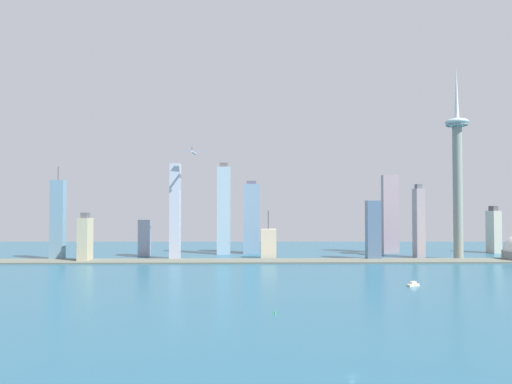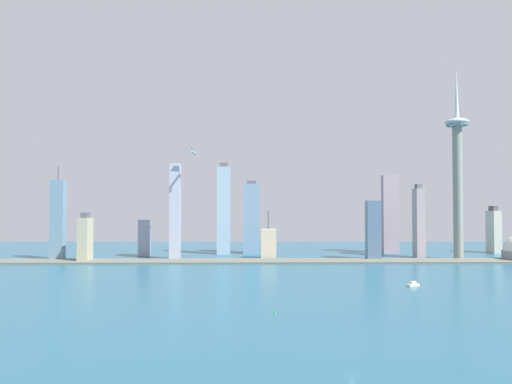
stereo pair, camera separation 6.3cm
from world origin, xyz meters
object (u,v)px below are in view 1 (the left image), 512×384
object	(u,v)px
observation_tower	(457,165)
airplane	(194,153)
skyscraper_2	(419,222)
skyscraper_3	(494,231)
skyscraper_8	(175,211)
channel_buoy_1	(275,312)
boat_1	(413,284)
skyscraper_4	(251,218)
skyscraper_7	(85,239)
skyscraper_6	(144,238)
skyscraper_0	(58,220)
skyscraper_10	(373,230)
skyscraper_1	(268,244)
skyscraper_9	(224,210)
skyscraper_5	(390,214)

from	to	relation	value
observation_tower	airplane	size ratio (longest dim) A/B	8.31
skyscraper_2	skyscraper_3	world-z (taller)	skyscraper_2
skyscraper_8	channel_buoy_1	distance (m)	369.89
skyscraper_3	boat_1	xyz separation A→B (m)	(-246.73, -309.28, -35.02)
skyscraper_8	skyscraper_4	bearing A→B (deg)	35.74
skyscraper_3	skyscraper_7	distance (m)	650.14
observation_tower	skyscraper_6	world-z (taller)	observation_tower
skyscraper_0	skyscraper_10	bearing A→B (deg)	-0.39
skyscraper_4	channel_buoy_1	size ratio (longest dim) A/B	41.01
skyscraper_8	skyscraper_10	bearing A→B (deg)	-1.08
skyscraper_2	skyscraper_4	distance (m)	262.59
observation_tower	skyscraper_1	xyz separation A→B (m)	(-279.97, 14.67, -117.32)
skyscraper_4	skyscraper_10	world-z (taller)	skyscraper_4
skyscraper_9	boat_1	distance (m)	364.37
skyscraper_5	airplane	world-z (taller)	airplane
skyscraper_1	skyscraper_7	size ratio (longest dim) A/B	1.03
skyscraper_2	airplane	world-z (taller)	airplane
observation_tower	skyscraper_7	distance (m)	552.04
airplane	skyscraper_0	bearing A→B (deg)	87.58
skyscraper_6	skyscraper_9	xyz separation A→B (m)	(122.50, 25.22, 43.80)
skyscraper_1	skyscraper_10	xyz separation A→B (m)	(153.42, -15.57, 21.17)
skyscraper_2	skyscraper_4	world-z (taller)	skyscraper_4
observation_tower	channel_buoy_1	bearing A→B (deg)	-130.81
skyscraper_6	observation_tower	bearing A→B (deg)	-5.71
skyscraper_3	skyscraper_9	world-z (taller)	skyscraper_9
skyscraper_8	channel_buoy_1	xyz separation A→B (m)	(128.54, -339.87, -69.16)
skyscraper_0	skyscraper_5	distance (m)	522.06
skyscraper_5	boat_1	world-z (taller)	skyscraper_5
skyscraper_5	skyscraper_6	bearing A→B (deg)	-174.37
skyscraper_3	boat_1	size ratio (longest dim) A/B	5.67
observation_tower	skyscraper_4	world-z (taller)	observation_tower
skyscraper_0	skyscraper_4	distance (m)	296.02
observation_tower	skyscraper_5	distance (m)	136.14
observation_tower	skyscraper_3	size ratio (longest dim) A/B	3.66
skyscraper_2	skyscraper_6	distance (m)	423.29
skyscraper_0	skyscraper_10	distance (m)	462.99
skyscraper_1	boat_1	xyz separation A→B (m)	(133.19, -235.98, -20.42)
channel_buoy_1	skyscraper_8	bearing A→B (deg)	110.72
skyscraper_1	skyscraper_8	world-z (taller)	skyscraper_8
skyscraper_3	skyscraper_4	world-z (taller)	skyscraper_4
skyscraper_3	skyscraper_9	size ratio (longest dim) A/B	0.53
airplane	skyscraper_9	bearing A→B (deg)	-21.04
skyscraper_5	skyscraper_2	bearing A→B (deg)	-71.11
skyscraper_6	skyscraper_3	bearing A→B (deg)	4.06
skyscraper_7	skyscraper_9	distance (m)	215.75
skyscraper_1	boat_1	size ratio (longest dim) A/B	5.17
skyscraper_9	airplane	bearing A→B (deg)	-113.61
skyscraper_3	skyscraper_2	bearing A→B (deg)	-155.66
skyscraper_7	skyscraper_9	bearing A→B (deg)	25.82
skyscraper_8	boat_1	size ratio (longest dim) A/B	10.22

